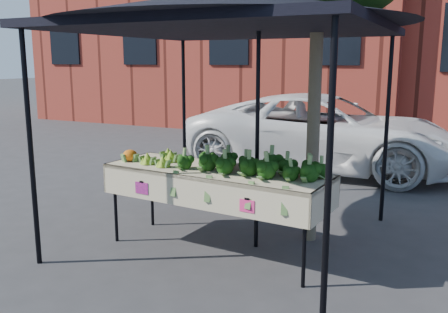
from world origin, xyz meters
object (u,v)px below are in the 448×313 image
table (216,211)px  street_tree (316,57)px  vehicle (328,31)px  canopy (231,120)px

table → street_tree: size_ratio=0.60×
table → vehicle: size_ratio=0.49×
table → canopy: canopy is taller
table → vehicle: (-0.01, 4.47, 2.08)m
street_tree → canopy: bearing=-153.9°
vehicle → canopy: bearing=179.5°
table → street_tree: (0.80, 0.79, 1.60)m
canopy → street_tree: 1.14m
canopy → vehicle: 4.24m
table → vehicle: vehicle is taller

